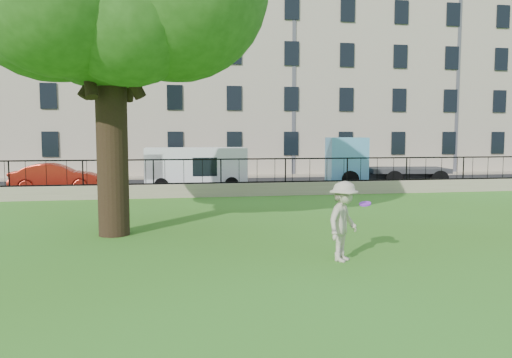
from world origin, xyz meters
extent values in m
plane|color=#3D6F1A|center=(0.00, 0.00, 0.00)|extent=(120.00, 120.00, 0.00)
cube|color=gray|center=(0.00, 12.00, 0.30)|extent=(50.00, 0.40, 0.60)
cube|color=black|center=(0.00, 12.00, 0.63)|extent=(50.00, 0.05, 0.06)
cube|color=black|center=(0.00, 12.00, 1.70)|extent=(50.00, 0.05, 0.06)
cube|color=black|center=(0.00, 16.70, 0.01)|extent=(60.00, 9.00, 0.01)
cube|color=gray|center=(0.00, 21.90, 0.06)|extent=(60.00, 1.40, 0.12)
cube|color=#B0A68C|center=(0.00, 27.60, 6.50)|extent=(56.00, 10.00, 13.00)
cylinder|color=black|center=(-3.82, 3.84, 2.35)|extent=(0.86, 0.86, 4.69)
imported|color=#BBAE98|center=(1.56, 0.00, 0.90)|extent=(1.28, 1.30, 1.79)
cylinder|color=#8E26DC|center=(2.09, 0.08, 1.27)|extent=(0.31, 0.31, 0.12)
imported|color=red|center=(-7.87, 15.40, 0.69)|extent=(4.28, 1.76, 1.38)
cube|color=white|center=(-0.98, 15.15, 1.07)|extent=(5.09, 2.00, 2.14)
cube|color=#5BABD7|center=(9.42, 15.40, 1.32)|extent=(6.56, 3.08, 2.65)
camera|label=1|loc=(-2.20, -10.47, 2.83)|focal=35.00mm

